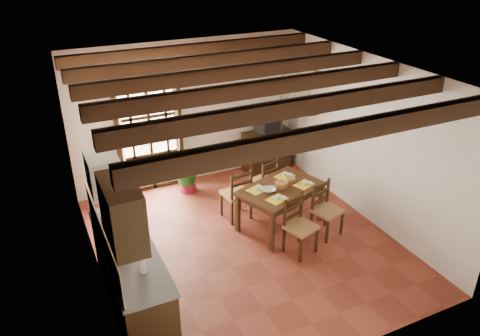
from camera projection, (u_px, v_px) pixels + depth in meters
ground_plane at (245, 243)px, 7.57m from camera, size 5.00×5.00×0.00m
room_shell at (246, 139)px, 6.75m from camera, size 4.52×5.02×2.81m
ceiling_beams at (246, 80)px, 6.36m from camera, size 4.50×4.34×0.20m
french_door at (149, 132)px, 8.71m from camera, size 1.26×0.11×2.32m
kitchen_counter at (131, 275)px, 6.12m from camera, size 0.64×2.25×1.38m
upper_cabinet at (122, 214)px, 4.89m from camera, size 0.35×0.80×0.70m
range_hood at (103, 174)px, 5.96m from camera, size 0.38×0.60×0.54m
counter_items at (126, 241)px, 5.97m from camera, size 0.50×1.43×0.25m
dining_table at (281, 192)px, 7.73m from camera, size 1.58×1.28×0.74m
chair_near_left at (300, 236)px, 7.23m from camera, size 0.53×0.52×0.93m
chair_near_right at (326, 219)px, 7.66m from camera, size 0.51×0.50×0.92m
chair_far_left at (236, 202)px, 8.11m from camera, size 0.49×0.47×0.96m
chair_far_right at (263, 190)px, 8.55m from camera, size 0.53×0.51×0.92m
table_setting at (281, 186)px, 7.68m from camera, size 1.00×0.66×0.09m
table_bowl at (269, 190)px, 7.55m from camera, size 0.26×0.26×0.05m
sideboard at (267, 150)px, 9.79m from camera, size 1.02×0.52×0.84m
crt_tv at (268, 123)px, 9.51m from camera, size 0.46×0.43×0.39m
fuse_box at (258, 86)px, 9.36m from camera, size 0.25×0.03×0.32m
plant_pot at (188, 186)px, 9.05m from camera, size 0.33×0.33×0.20m
potted_plant at (187, 164)px, 8.85m from camera, size 1.99×1.79×1.96m
wall_shelf at (309, 106)px, 9.01m from camera, size 0.20×0.42×0.20m
shelf_vase at (309, 99)px, 8.94m from camera, size 0.15×0.15×0.15m
shelf_flowers at (310, 88)px, 8.85m from camera, size 0.14×0.14×0.36m
framed_picture at (314, 78)px, 8.80m from camera, size 0.03×0.32×0.32m
pendant_lamp at (281, 108)px, 7.17m from camera, size 0.36×0.36×0.84m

